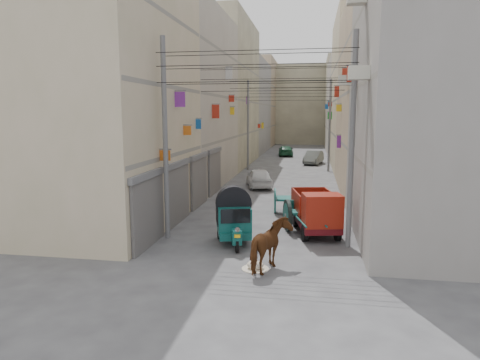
% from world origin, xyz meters
% --- Properties ---
extents(ground, '(140.00, 140.00, 0.00)m').
position_xyz_m(ground, '(0.00, 0.00, 0.00)').
color(ground, '#424244').
rests_on(ground, ground).
extents(building_row_left, '(8.00, 62.00, 14.00)m').
position_xyz_m(building_row_left, '(-8.00, 34.13, 6.46)').
color(building_row_left, '#C7B296').
rests_on(building_row_left, ground).
extents(building_row_right, '(8.00, 62.00, 14.00)m').
position_xyz_m(building_row_right, '(8.00, 34.13, 6.46)').
color(building_row_right, gray).
rests_on(building_row_right, ground).
extents(end_cap_building, '(22.00, 10.00, 13.00)m').
position_xyz_m(end_cap_building, '(0.00, 66.00, 6.50)').
color(end_cap_building, '#B7B090').
rests_on(end_cap_building, ground).
extents(shutters_left, '(0.18, 14.40, 2.88)m').
position_xyz_m(shutters_left, '(-3.92, 10.38, 1.49)').
color(shutters_left, '#4D4D52').
rests_on(shutters_left, ground).
extents(signboards, '(8.22, 40.52, 5.67)m').
position_xyz_m(signboards, '(-0.01, 21.66, 3.43)').
color(signboards, '#AD2717').
rests_on(signboards, ground).
extents(ac_units, '(0.70, 6.55, 3.35)m').
position_xyz_m(ac_units, '(3.65, 7.67, 7.43)').
color(ac_units, beige).
rests_on(ac_units, ground).
extents(utility_poles, '(7.40, 22.20, 8.00)m').
position_xyz_m(utility_poles, '(0.00, 17.00, 4.00)').
color(utility_poles, slate).
rests_on(utility_poles, ground).
extents(overhead_cables, '(7.40, 22.52, 1.12)m').
position_xyz_m(overhead_cables, '(0.00, 14.40, 6.77)').
color(overhead_cables, black).
rests_on(overhead_cables, ground).
extents(auto_rickshaw, '(1.84, 2.54, 1.73)m').
position_xyz_m(auto_rickshaw, '(-0.81, 5.79, 1.02)').
color(auto_rickshaw, black).
rests_on(auto_rickshaw, ground).
extents(tonga_cart, '(1.89, 3.26, 1.38)m').
position_xyz_m(tonga_cart, '(1.80, 8.00, 0.72)').
color(tonga_cart, black).
rests_on(tonga_cart, ground).
extents(mini_truck, '(2.18, 3.64, 1.91)m').
position_xyz_m(mini_truck, '(2.45, 7.29, 0.92)').
color(mini_truck, black).
rests_on(mini_truck, ground).
extents(second_cart, '(1.60, 1.45, 1.29)m').
position_xyz_m(second_cart, '(1.03, 11.26, 0.69)').
color(second_cart, '#124F49').
rests_on(second_cart, ground).
extents(feed_sack, '(0.56, 0.45, 0.28)m').
position_xyz_m(feed_sack, '(0.42, 3.05, 0.14)').
color(feed_sack, beige).
rests_on(feed_sack, ground).
extents(horse, '(1.45, 2.14, 1.66)m').
position_xyz_m(horse, '(0.91, 3.00, 0.83)').
color(horse, brown).
rests_on(horse, ground).
extents(distant_car_white, '(2.42, 4.14, 1.32)m').
position_xyz_m(distant_car_white, '(-1.43, 18.83, 0.66)').
color(distant_car_white, white).
rests_on(distant_car_white, ground).
extents(distant_car_grey, '(2.16, 4.23, 1.33)m').
position_xyz_m(distant_car_grey, '(2.31, 33.45, 0.67)').
color(distant_car_grey, '#575C58').
rests_on(distant_car_grey, ground).
extents(distant_car_green, '(2.03, 4.26, 1.20)m').
position_xyz_m(distant_car_green, '(-1.02, 41.62, 0.60)').
color(distant_car_green, '#1D5636').
rests_on(distant_car_green, ground).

